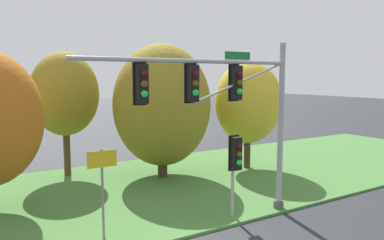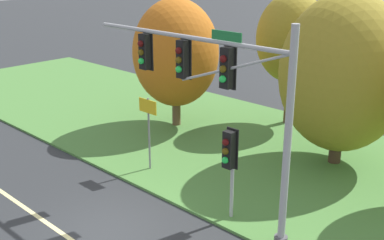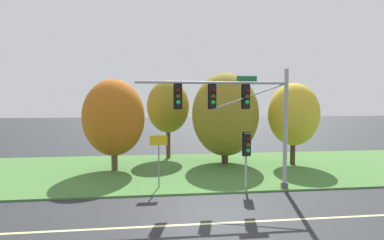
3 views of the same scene
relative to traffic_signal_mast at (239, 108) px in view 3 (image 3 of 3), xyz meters
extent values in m
plane|color=#282B2D|center=(-1.99, -2.88, -4.52)|extent=(160.00, 160.00, 0.00)
cube|color=beige|center=(-1.99, -4.08, -4.52)|extent=(36.00, 0.16, 0.01)
cube|color=#477A38|center=(-1.99, 5.37, -4.47)|extent=(48.00, 11.50, 0.10)
cylinder|color=#9EA0A5|center=(2.62, 0.01, -1.15)|extent=(0.22, 0.22, 6.54)
cylinder|color=#4C4C51|center=(2.62, 0.01, -4.27)|extent=(0.40, 0.40, 0.30)
cylinder|color=#9EA0A5|center=(-1.44, 0.01, 1.35)|extent=(8.12, 0.14, 0.14)
cylinder|color=#9EA0A5|center=(0.59, 0.01, 0.65)|extent=(4.09, 0.08, 1.48)
cube|color=black|center=(0.39, 0.01, 0.62)|extent=(0.34, 0.28, 1.22)
cube|color=black|center=(0.39, 0.17, 0.62)|extent=(0.46, 0.04, 1.34)
sphere|color=#4C0C0C|center=(0.39, -0.17, 0.92)|extent=(0.22, 0.22, 0.22)
sphere|color=#51420C|center=(0.39, -0.17, 0.62)|extent=(0.22, 0.22, 0.22)
sphere|color=green|center=(0.39, -0.17, 0.32)|extent=(0.22, 0.22, 0.22)
cube|color=black|center=(-1.44, 0.01, 0.62)|extent=(0.34, 0.28, 1.22)
cube|color=black|center=(-1.44, 0.17, 0.62)|extent=(0.46, 0.04, 1.34)
sphere|color=#4C0C0C|center=(-1.44, -0.17, 0.92)|extent=(0.22, 0.22, 0.22)
sphere|color=#51420C|center=(-1.44, -0.17, 0.62)|extent=(0.22, 0.22, 0.22)
sphere|color=green|center=(-1.44, -0.17, 0.32)|extent=(0.22, 0.22, 0.22)
cube|color=black|center=(-3.27, 0.01, 0.62)|extent=(0.34, 0.28, 1.22)
cube|color=black|center=(-3.27, 0.17, 0.62)|extent=(0.46, 0.04, 1.34)
sphere|color=#4C0C0C|center=(-3.27, -0.17, 0.92)|extent=(0.22, 0.22, 0.22)
sphere|color=#51420C|center=(-3.27, -0.17, 0.62)|extent=(0.22, 0.22, 0.22)
sphere|color=green|center=(-3.27, -0.17, 0.32)|extent=(0.22, 0.22, 0.22)
cube|color=#196B33|center=(0.39, -0.04, 1.57)|extent=(1.10, 0.04, 0.28)
cylinder|color=#9EA0A5|center=(0.49, 0.29, -2.92)|extent=(0.12, 0.12, 3.00)
cube|color=black|center=(0.49, 0.09, -1.98)|extent=(0.34, 0.28, 1.22)
cube|color=black|center=(0.49, 0.25, -1.98)|extent=(0.46, 0.04, 1.34)
sphere|color=#4C0C0C|center=(0.49, -0.09, -1.68)|extent=(0.22, 0.22, 0.22)
sphere|color=#51420C|center=(0.49, -0.09, -1.98)|extent=(0.22, 0.22, 0.22)
sphere|color=green|center=(0.49, -0.09, -2.28)|extent=(0.22, 0.22, 0.22)
cylinder|color=slate|center=(-4.29, 0.96, -2.94)|extent=(0.08, 0.08, 2.96)
cube|color=gold|center=(-4.29, 0.93, -1.79)|extent=(0.98, 0.03, 0.54)
cylinder|color=brown|center=(-7.31, 5.46, -3.16)|extent=(0.42, 0.42, 2.52)
ellipsoid|color=#B76019|center=(-7.31, 5.46, -0.74)|extent=(4.21, 4.21, 5.26)
cylinder|color=#4C3823|center=(-3.42, 9.60, -2.73)|extent=(0.35, 0.35, 3.39)
ellipsoid|color=olive|center=(-3.42, 9.60, -0.07)|extent=(3.52, 3.52, 4.40)
cylinder|color=#423021|center=(0.81, 6.71, -3.23)|extent=(0.51, 0.51, 2.40)
ellipsoid|color=olive|center=(0.81, 6.71, -0.64)|extent=(5.05, 5.05, 6.31)
cylinder|color=#423021|center=(5.88, 5.89, -3.04)|extent=(0.38, 0.38, 2.77)
ellipsoid|color=gold|center=(5.88, 5.89, -0.62)|extent=(3.76, 3.76, 4.70)
camera|label=1|loc=(-7.96, -10.59, 0.85)|focal=35.00mm
camera|label=2|loc=(9.22, -10.76, 3.78)|focal=45.00mm
camera|label=3|loc=(-4.41, -15.58, 0.37)|focal=28.00mm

